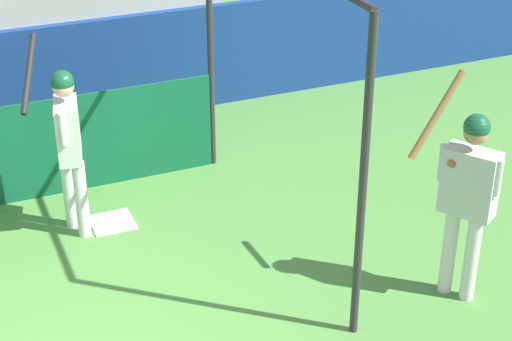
% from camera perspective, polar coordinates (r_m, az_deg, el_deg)
% --- Properties ---
extents(batting_cage, '(4.02, 3.52, 2.90)m').
position_cam_1_polar(batting_cage, '(8.72, -13.79, 3.45)').
color(batting_cage, '#282828').
rests_on(batting_cage, ground).
extents(home_plate, '(0.44, 0.44, 0.02)m').
position_cam_1_polar(home_plate, '(9.14, -9.57, -3.42)').
color(home_plate, white).
rests_on(home_plate, ground).
extents(player_batter, '(0.59, 1.00, 1.94)m').
position_cam_1_polar(player_batter, '(8.59, -12.45, 2.22)').
color(player_batter, silver).
rests_on(player_batter, ground).
extents(player_waiting, '(0.69, 0.65, 2.08)m').
position_cam_1_polar(player_waiting, '(7.60, 13.92, -1.21)').
color(player_waiting, silver).
rests_on(player_waiting, ground).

